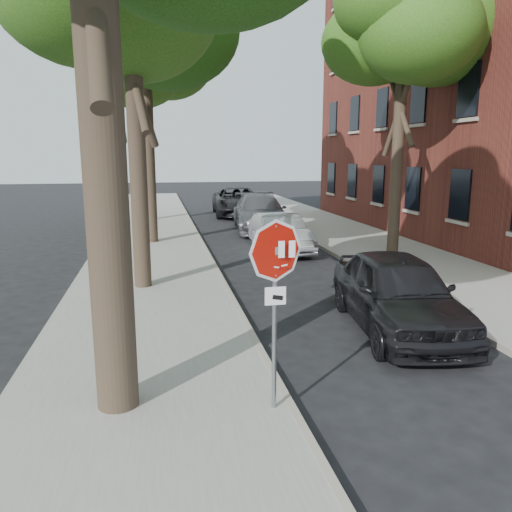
{
  "coord_description": "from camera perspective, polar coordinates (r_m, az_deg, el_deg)",
  "views": [
    {
      "loc": [
        -2.18,
        -6.14,
        3.53
      ],
      "look_at": [
        -0.75,
        0.98,
        2.05
      ],
      "focal_mm": 35.0,
      "sensor_mm": 36.0,
      "label": 1
    }
  ],
  "objects": [
    {
      "name": "ground",
      "position": [
        7.4,
        7.56,
        -17.06
      ],
      "size": [
        120.0,
        120.0,
        0.0
      ],
      "primitive_type": "plane",
      "color": "black",
      "rests_on": "ground"
    },
    {
      "name": "sidewalk_left",
      "position": [
        18.47,
        -12.1,
        0.43
      ],
      "size": [
        4.0,
        55.0,
        0.12
      ],
      "primitive_type": "cube",
      "color": "gray",
      "rests_on": "ground"
    },
    {
      "name": "curb_left",
      "position": [
        18.54,
        -5.76,
        0.69
      ],
      "size": [
        0.12,
        55.0,
        0.13
      ],
      "primitive_type": "cube",
      "color": "#9E9384",
      "rests_on": "ground"
    },
    {
      "name": "sidewalk_right",
      "position": [
        20.19,
        12.77,
        1.33
      ],
      "size": [
        4.0,
        55.0,
        0.12
      ],
      "primitive_type": "cube",
      "color": "gray",
      "rests_on": "ground"
    },
    {
      "name": "car_a",
      "position": [
        10.54,
        15.86,
        -4.0
      ],
      "size": [
        2.44,
        4.84,
        1.58
      ],
      "primitive_type": "imported",
      "rotation": [
        0.0,
        0.0,
        -0.13
      ],
      "color": "black",
      "rests_on": "ground"
    },
    {
      "name": "stop_sign",
      "position": [
        6.48,
        2.22,
        -2.61
      ],
      "size": [
        0.76,
        0.34,
        2.61
      ],
      "color": "gray",
      "rests_on": "sidewalk_left"
    },
    {
      "name": "car_d",
      "position": [
        29.56,
        -2.12,
        6.25
      ],
      "size": [
        3.09,
        6.08,
        1.64
      ],
      "primitive_type": "imported",
      "rotation": [
        0.0,
        0.0,
        -0.06
      ],
      "color": "black",
      "rests_on": "ground"
    },
    {
      "name": "car_c",
      "position": [
        23.58,
        0.46,
        4.95
      ],
      "size": [
        2.87,
        5.93,
        1.67
      ],
      "primitive_type": "imported",
      "rotation": [
        0.0,
        0.0,
        -0.1
      ],
      "color": "#525257",
      "rests_on": "ground"
    },
    {
      "name": "tree_right",
      "position": [
        18.55,
        16.31,
        22.54
      ],
      "size": [
        5.29,
        4.91,
        9.33
      ],
      "color": "black",
      "rests_on": "sidewalk_right"
    },
    {
      "name": "curb_right",
      "position": [
        19.45,
        7.24,
        1.16
      ],
      "size": [
        0.12,
        55.0,
        0.13
      ],
      "primitive_type": "cube",
      "color": "#9E9384",
      "rests_on": "ground"
    },
    {
      "name": "car_b",
      "position": [
        18.43,
        2.76,
        2.65
      ],
      "size": [
        1.65,
        4.26,
        1.39
      ],
      "primitive_type": "imported",
      "rotation": [
        0.0,
        0.0,
        0.04
      ],
      "color": "#A8AAB0",
      "rests_on": "ground"
    },
    {
      "name": "tree_far",
      "position": [
        27.5,
        -13.05,
        18.93
      ],
      "size": [
        5.29,
        4.91,
        9.33
      ],
      "color": "black",
      "rests_on": "sidewalk_left"
    },
    {
      "name": "tree_mid_b",
      "position": [
        20.75,
        -12.81,
        23.68
      ],
      "size": [
        5.88,
        5.46,
        10.36
      ],
      "color": "black",
      "rests_on": "sidewalk_left"
    }
  ]
}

